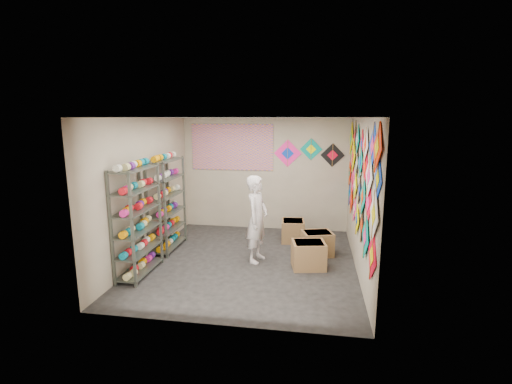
% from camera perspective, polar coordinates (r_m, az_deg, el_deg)
% --- Properties ---
extents(ground, '(4.50, 4.50, 0.00)m').
position_cam_1_polar(ground, '(7.21, -1.18, -10.63)').
color(ground, black).
extents(room_walls, '(4.50, 4.50, 4.50)m').
position_cam_1_polar(room_walls, '(6.77, -1.24, 2.40)').
color(room_walls, tan).
rests_on(room_walls, ground).
extents(shelf_rack_front, '(0.40, 1.10, 1.90)m').
position_cam_1_polar(shelf_rack_front, '(6.69, -17.79, -4.34)').
color(shelf_rack_front, '#4C5147').
rests_on(shelf_rack_front, ground).
extents(shelf_rack_back, '(0.40, 1.10, 1.90)m').
position_cam_1_polar(shelf_rack_back, '(7.83, -13.53, -1.87)').
color(shelf_rack_back, '#4C5147').
rests_on(shelf_rack_back, ground).
extents(string_spools, '(0.12, 2.36, 0.12)m').
position_cam_1_polar(string_spools, '(7.24, -15.53, -2.28)').
color(string_spools, '#E3218B').
rests_on(string_spools, ground).
extents(kite_wall_display, '(0.06, 4.35, 2.09)m').
position_cam_1_polar(kite_wall_display, '(6.68, 15.68, 2.22)').
color(kite_wall_display, red).
rests_on(kite_wall_display, room_walls).
extents(back_wall_kites, '(1.66, 0.02, 0.70)m').
position_cam_1_polar(back_wall_kites, '(8.86, 7.95, 5.99)').
color(back_wall_kites, '#FF2089').
rests_on(back_wall_kites, room_walls).
extents(poster, '(2.00, 0.01, 1.10)m').
position_cam_1_polar(poster, '(9.06, -3.71, 6.89)').
color(poster, '#774BA4').
rests_on(poster, room_walls).
extents(shopkeeper, '(0.77, 0.65, 1.65)m').
position_cam_1_polar(shopkeeper, '(6.99, 0.14, -4.17)').
color(shopkeeper, beige).
rests_on(shopkeeper, ground).
extents(carton_a, '(0.67, 0.59, 0.49)m').
position_cam_1_polar(carton_a, '(6.91, 8.08, -9.56)').
color(carton_a, olive).
rests_on(carton_a, ground).
extents(carton_b, '(0.69, 0.61, 0.47)m').
position_cam_1_polar(carton_b, '(7.56, 9.39, -7.81)').
color(carton_b, olive).
rests_on(carton_b, ground).
extents(carton_c, '(0.54, 0.58, 0.47)m').
position_cam_1_polar(carton_c, '(8.31, 5.68, -5.95)').
color(carton_c, olive).
rests_on(carton_c, ground).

